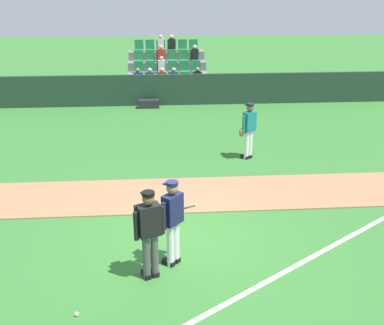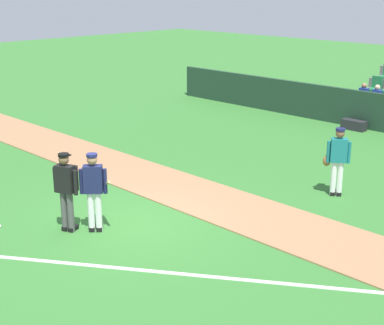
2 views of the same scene
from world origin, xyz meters
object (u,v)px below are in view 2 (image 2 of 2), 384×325
object	(u,v)px
batter_navy_jersey	(94,189)
equipment_bag	(354,125)
runner_teal_jersey	(337,159)
baseball	(0,226)
umpire_home_plate	(66,187)

from	to	relation	value
batter_navy_jersey	equipment_bag	xyz separation A→B (m)	(-0.67, 12.04, -0.79)
batter_navy_jersey	runner_teal_jersey	bearing A→B (deg)	65.84
runner_teal_jersey	baseball	size ratio (longest dim) A/B	23.78
umpire_home_plate	equipment_bag	bearing A→B (deg)	91.05
umpire_home_plate	runner_teal_jersey	distance (m)	6.68
umpire_home_plate	equipment_bag	world-z (taller)	umpire_home_plate
batter_navy_jersey	equipment_bag	size ratio (longest dim) A/B	1.96
umpire_home_plate	equipment_bag	xyz separation A→B (m)	(-0.23, 12.44, -0.82)
equipment_bag	umpire_home_plate	bearing A→B (deg)	-88.95
equipment_bag	batter_navy_jersey	bearing A→B (deg)	-86.84
baseball	umpire_home_plate	bearing A→B (deg)	39.66
umpire_home_plate	runner_teal_jersey	bearing A→B (deg)	63.82
runner_teal_jersey	equipment_bag	size ratio (longest dim) A/B	1.96
runner_teal_jersey	equipment_bag	xyz separation A→B (m)	(-3.17, 6.45, -0.78)
batter_navy_jersey	baseball	world-z (taller)	batter_navy_jersey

